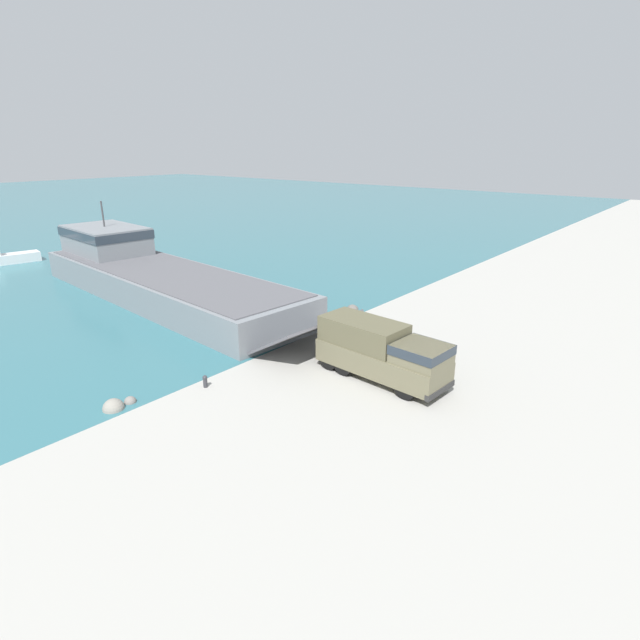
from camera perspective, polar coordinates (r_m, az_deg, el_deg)
ground_plane at (r=30.82m, az=2.61°, el=-4.26°), size 240.00×240.00×0.00m
landing_craft at (r=45.96m, az=-18.67°, el=5.06°), size 9.79×34.42×7.39m
military_truck at (r=27.65m, az=7.02°, el=-3.53°), size 2.99×7.80×3.13m
soldier_on_ramp at (r=30.00m, az=12.37°, el=-3.26°), size 0.42×0.50×1.77m
mooring_bollard at (r=27.67m, az=-12.99°, el=-6.79°), size 0.26×0.26×0.69m
cargo_crate at (r=28.43m, az=13.67°, el=-6.31°), size 0.77×0.83×0.57m
shoreline_rock_a at (r=27.41m, az=-20.86°, el=-8.77°), size 0.62×0.62×0.62m
shoreline_rock_b at (r=27.06m, az=-22.51°, el=-9.37°), size 1.06×1.06×1.06m
shoreline_rock_c at (r=39.40m, az=3.72°, el=1.06°), size 0.99×0.99×0.99m
shoreline_rock_d at (r=38.51m, az=3.67°, el=0.62°), size 0.67×0.67×0.67m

